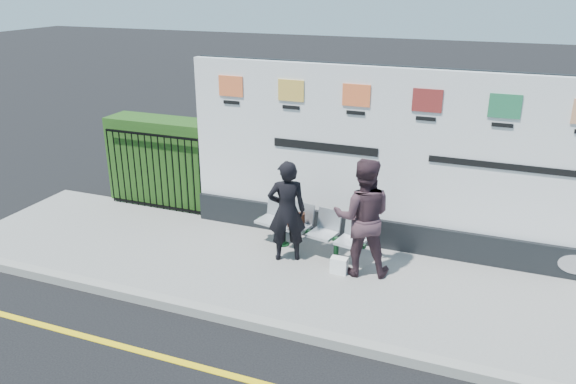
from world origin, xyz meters
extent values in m
cube|color=gray|center=(0.00, 2.50, 0.06)|extent=(14.00, 3.00, 0.12)
cube|color=gray|center=(0.00, 1.00, 0.07)|extent=(14.00, 0.18, 0.14)
cube|color=black|center=(0.50, 3.85, 0.37)|extent=(8.00, 0.30, 0.50)
cube|color=white|center=(0.50, 3.85, 1.87)|extent=(8.00, 0.14, 2.50)
cube|color=#224915|center=(-4.58, 4.30, 0.97)|extent=(2.35, 0.70, 1.70)
imported|color=black|center=(-1.39, 2.80, 0.95)|extent=(0.72, 0.62, 1.67)
imported|color=#3B262D|center=(-0.18, 2.80, 1.04)|extent=(1.04, 0.90, 1.84)
cube|color=black|center=(-1.38, 3.19, 0.65)|extent=(0.31, 0.21, 0.23)
cube|color=white|center=(-0.47, 2.64, 0.25)|extent=(0.26, 0.15, 0.26)
camera|label=1|loc=(1.58, -4.80, 4.40)|focal=35.00mm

